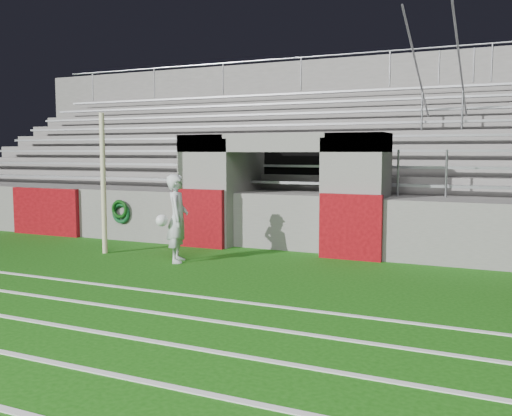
% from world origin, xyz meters
% --- Properties ---
extents(ground, '(90.00, 90.00, 0.00)m').
position_xyz_m(ground, '(0.00, 0.00, 0.00)').
color(ground, '#16520D').
rests_on(ground, ground).
extents(field_post, '(0.11, 0.11, 3.04)m').
position_xyz_m(field_post, '(-3.26, 1.42, 1.52)').
color(field_post, beige).
rests_on(field_post, ground).
extents(stadium_structure, '(26.00, 8.48, 5.42)m').
position_xyz_m(stadium_structure, '(0.00, 7.97, 1.49)').
color(stadium_structure, slate).
rests_on(stadium_structure, ground).
extents(goalkeeper_with_ball, '(0.65, 0.78, 1.76)m').
position_xyz_m(goalkeeper_with_ball, '(-1.27, 1.23, 0.88)').
color(goalkeeper_with_ball, silver).
rests_on(goalkeeper_with_ball, ground).
extents(hose_coil, '(0.53, 0.14, 0.60)m').
position_xyz_m(hose_coil, '(-4.02, 2.93, 0.74)').
color(hose_coil, '#0D451F').
rests_on(hose_coil, ground).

